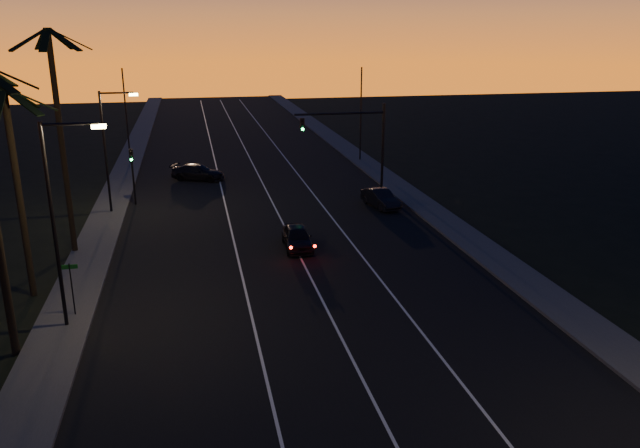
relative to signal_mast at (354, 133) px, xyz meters
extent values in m
cube|color=black|center=(-7.14, -9.99, -4.78)|extent=(20.00, 170.00, 0.01)
cube|color=#333331|center=(-18.34, -9.99, -4.70)|extent=(2.40, 170.00, 0.16)
cube|color=#333331|center=(4.06, -9.99, -4.70)|extent=(2.40, 170.00, 0.16)
cube|color=silver|center=(-10.14, -9.99, -4.76)|extent=(0.12, 160.00, 0.01)
cube|color=silver|center=(-6.64, -9.99, -4.76)|extent=(0.12, 160.00, 0.01)
cube|color=silver|center=(-3.14, -9.99, -4.76)|extent=(0.12, 160.00, 0.01)
cube|color=black|center=(-18.71, -21.73, 6.15)|extent=(2.18, 0.92, 1.18)
cylinder|color=black|center=(-20.34, -15.99, 0.22)|extent=(0.32, 0.32, 10.00)
cube|color=black|center=(-19.31, -15.73, 4.65)|extent=(2.18, 0.92, 1.18)
cube|color=black|center=(-19.90, -15.03, 4.65)|extent=(1.25, 2.12, 1.18)
cube|color=black|center=(-19.49, -16.63, 4.65)|extent=(1.95, 1.61, 1.18)
cylinder|color=black|center=(-19.34, -9.99, 1.47)|extent=(0.32, 0.32, 12.50)
cube|color=black|center=(-18.31, -9.73, 7.15)|extent=(2.18, 0.92, 1.18)
cube|color=black|center=(-18.90, -9.03, 7.15)|extent=(1.25, 2.12, 1.18)
cube|color=black|center=(-19.82, -9.05, 7.15)|extent=(1.34, 2.09, 1.18)
cube|color=black|center=(-20.37, -9.78, 7.15)|extent=(2.18, 0.82, 1.18)
cube|color=black|center=(-20.15, -10.67, 7.15)|extent=(1.90, 1.69, 1.18)
cube|color=black|center=(-19.31, -11.05, 7.15)|extent=(0.45, 2.16, 1.18)
cube|color=black|center=(-18.49, -10.63, 7.15)|extent=(1.95, 1.61, 1.18)
cylinder|color=black|center=(-18.14, -19.99, -0.28)|extent=(0.16, 0.16, 9.00)
cylinder|color=black|center=(-17.04, -19.99, 4.07)|extent=(2.20, 0.12, 0.12)
cube|color=#E6BF5C|center=(-15.94, -19.99, 3.94)|extent=(0.55, 0.26, 0.16)
cylinder|color=black|center=(-18.14, -1.99, -0.53)|extent=(0.16, 0.16, 8.50)
cylinder|color=black|center=(-17.04, -1.99, 3.57)|extent=(2.20, 0.12, 0.12)
cube|color=#E6BF5C|center=(-15.94, -1.99, 3.44)|extent=(0.55, 0.26, 0.16)
cylinder|color=black|center=(-17.94, -18.99, -3.48)|extent=(0.06, 0.06, 2.60)
cube|color=#0C4812|center=(-17.94, -18.99, -2.33)|extent=(0.70, 0.03, 0.20)
cylinder|color=black|center=(2.36, 0.01, -1.28)|extent=(0.20, 0.20, 7.00)
cylinder|color=black|center=(-1.14, 0.01, 1.52)|extent=(7.00, 0.16, 0.16)
cube|color=black|center=(-4.04, 0.01, 0.77)|extent=(0.32, 0.28, 1.00)
sphere|color=black|center=(-4.04, -0.16, 1.09)|extent=(0.20, 0.20, 0.20)
sphere|color=black|center=(-4.04, -0.16, 0.77)|extent=(0.20, 0.20, 0.20)
sphere|color=#14FF59|center=(-4.04, -0.16, 0.45)|extent=(0.20, 0.20, 0.20)
cylinder|color=black|center=(-16.64, 0.01, -2.68)|extent=(0.14, 0.14, 4.20)
cube|color=black|center=(-16.64, 0.01, -1.08)|extent=(0.28, 0.25, 0.90)
sphere|color=black|center=(-16.64, -0.14, -0.80)|extent=(0.18, 0.18, 0.18)
sphere|color=black|center=(-16.64, -0.14, -1.08)|extent=(0.18, 0.18, 0.18)
sphere|color=#14FF59|center=(-16.64, -0.14, -1.36)|extent=(0.18, 0.18, 0.18)
cylinder|color=black|center=(-18.14, 15.01, -0.28)|extent=(0.14, 0.14, 9.00)
cylinder|color=black|center=(3.86, 12.01, -0.28)|extent=(0.14, 0.14, 9.00)
imported|color=black|center=(-6.53, -11.86, -4.10)|extent=(1.70, 3.97, 1.34)
sphere|color=#FF0F05|center=(-7.27, -14.18, -3.89)|extent=(0.18, 0.18, 0.18)
sphere|color=#FF0F05|center=(-5.94, -14.22, -3.89)|extent=(0.18, 0.18, 0.18)
imported|color=black|center=(0.93, -4.34, -4.12)|extent=(2.12, 4.14, 1.30)
imported|color=black|center=(-11.91, 7.09, -4.11)|extent=(4.92, 3.53, 1.32)
camera|label=1|loc=(-12.35, -46.33, 7.71)|focal=35.00mm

